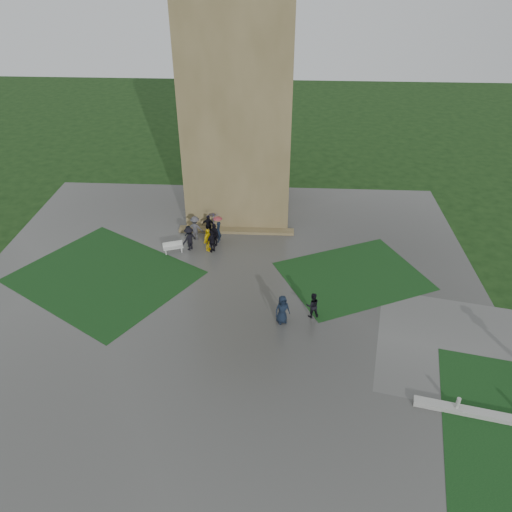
# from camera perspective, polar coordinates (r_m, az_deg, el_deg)

# --- Properties ---
(ground) EXTENTS (120.00, 120.00, 0.00)m
(ground) POSITION_cam_1_polar(r_m,az_deg,el_deg) (30.57, -4.03, -7.19)
(ground) COLOR black
(plaza) EXTENTS (34.00, 34.00, 0.02)m
(plaza) POSITION_cam_1_polar(r_m,az_deg,el_deg) (32.11, -3.62, -4.89)
(plaza) COLOR #393937
(plaza) RESTS_ON ground
(lawn_inset_left) EXTENTS (14.10, 13.46, 0.01)m
(lawn_inset_left) POSITION_cam_1_polar(r_m,az_deg,el_deg) (35.58, -17.00, -2.24)
(lawn_inset_left) COLOR black
(lawn_inset_left) RESTS_ON plaza
(lawn_inset_right) EXTENTS (11.12, 10.15, 0.01)m
(lawn_inset_right) POSITION_cam_1_polar(r_m,az_deg,el_deg) (34.71, 11.03, -2.25)
(lawn_inset_right) COLOR black
(lawn_inset_right) RESTS_ON plaza
(tower) EXTENTS (8.00, 8.00, 18.00)m
(tower) POSITION_cam_1_polar(r_m,az_deg,el_deg) (39.81, -1.95, 17.30)
(tower) COLOR brown
(tower) RESTS_ON ground
(tower_plinth) EXTENTS (9.00, 0.80, 0.22)m
(tower_plinth) POSITION_cam_1_polar(r_m,az_deg,el_deg) (39.17, -2.25, 2.93)
(tower_plinth) COLOR brown
(tower_plinth) RESTS_ON plaza
(bench) EXTENTS (1.51, 0.93, 0.84)m
(bench) POSITION_cam_1_polar(r_m,az_deg,el_deg) (36.88, -9.46, 1.00)
(bench) COLOR #B5B5B0
(bench) RESTS_ON plaza
(visitor_cluster) EXTENTS (2.98, 3.21, 2.67)m
(visitor_cluster) POSITION_cam_1_polar(r_m,az_deg,el_deg) (37.17, -5.87, 2.73)
(visitor_cluster) COLOR black
(visitor_cluster) RESTS_ON plaza
(pedestrian_mid) EXTENTS (1.09, 0.94, 1.88)m
(pedestrian_mid) POSITION_cam_1_polar(r_m,az_deg,el_deg) (29.72, 3.02, -6.12)
(pedestrian_mid) COLOR black
(pedestrian_mid) RESTS_ON plaza
(pedestrian_near) EXTENTS (0.89, 0.61, 1.68)m
(pedestrian_near) POSITION_cam_1_polar(r_m,az_deg,el_deg) (30.34, 6.47, -5.61)
(pedestrian_near) COLOR black
(pedestrian_near) RESTS_ON plaza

